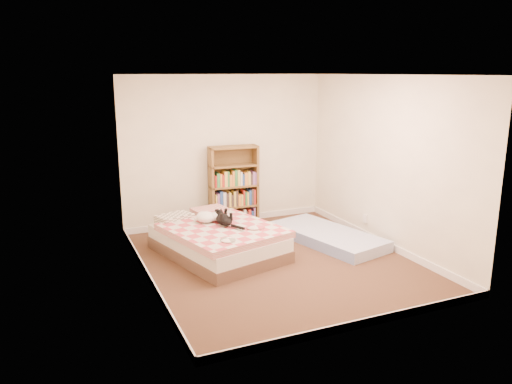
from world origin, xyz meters
name	(u,v)px	position (x,y,z in m)	size (l,w,h in m)	color
room	(277,176)	(0.00, 0.00, 1.20)	(3.51, 4.01, 2.51)	#432E1D
bed	(217,239)	(-0.65, 0.60, 0.22)	(1.72, 2.10, 0.49)	brown
bookshelf	(233,196)	(0.06, 1.82, 0.51)	(0.83, 0.32, 1.36)	brown
floor_mattress	(327,236)	(1.08, 0.44, 0.08)	(0.83, 1.85, 0.17)	#7C93CE
black_cat	(223,219)	(-0.55, 0.60, 0.51)	(0.25, 0.73, 0.17)	black
white_dog	(207,217)	(-0.75, 0.77, 0.52)	(0.33, 0.36, 0.15)	white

